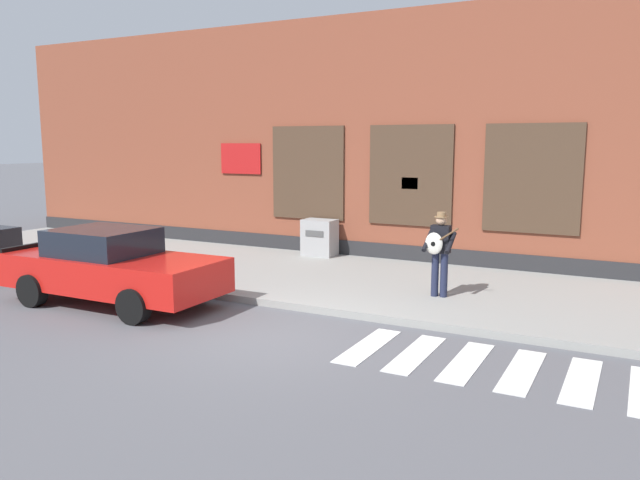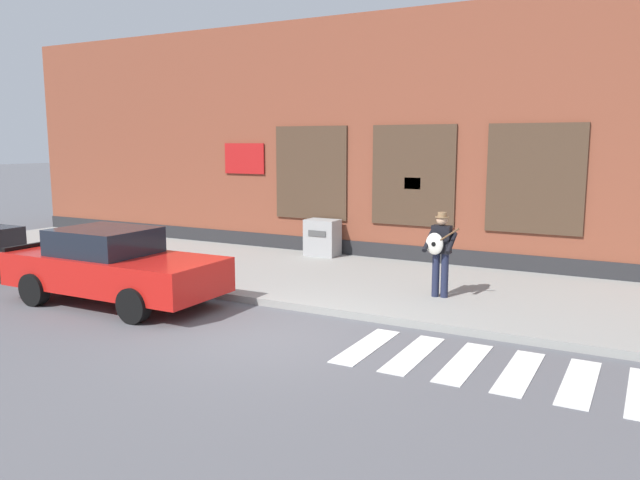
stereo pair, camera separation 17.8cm
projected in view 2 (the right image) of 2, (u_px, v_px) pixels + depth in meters
The scene contains 7 objects.
ground_plane at pixel (269, 336), 10.55m from camera, with size 160.00×160.00×0.00m, color #56565B.
sidewalk at pixel (371, 283), 14.22m from camera, with size 28.00×5.30×0.15m.
building_backdrop at pixel (438, 141), 17.75m from camera, with size 28.00×4.06×6.60m.
crosswalk at pixel (519, 372), 8.88m from camera, with size 5.20×1.90×0.01m.
red_car at pixel (113, 266), 12.60m from camera, with size 4.62×2.03×1.53m.
busker at pixel (440, 249), 12.47m from camera, with size 0.70×0.51×1.72m.
utility_box at pixel (322, 238), 17.19m from camera, with size 0.90×0.63×1.00m.
Camera 2 is at (5.61, -8.53, 3.25)m, focal length 35.00 mm.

